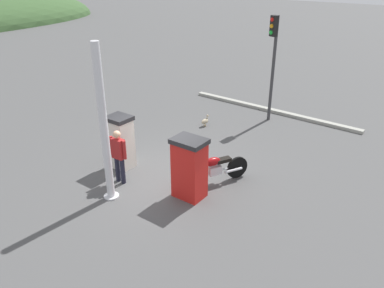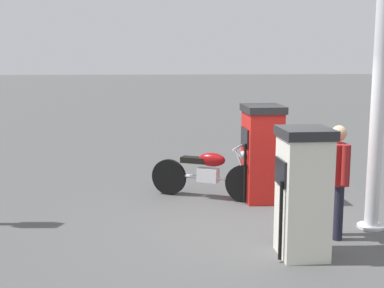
{
  "view_description": "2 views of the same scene",
  "coord_description": "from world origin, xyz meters",
  "px_view_note": "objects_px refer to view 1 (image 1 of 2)",
  "views": [
    {
      "loc": [
        -6.83,
        -6.55,
        5.51
      ],
      "look_at": [
        0.76,
        -0.53,
        0.89
      ],
      "focal_mm": 35.03,
      "sensor_mm": 36.0,
      "label": 1
    },
    {
      "loc": [
        1.48,
        7.54,
        2.5
      ],
      "look_at": [
        0.99,
        0.08,
        1.24
      ],
      "focal_mm": 49.47,
      "sensor_mm": 36.0,
      "label": 2
    }
  ],
  "objects_px": {
    "motorcycle_near_pump": "(215,169)",
    "roadside_traffic_light": "(273,51)",
    "wandering_duck": "(205,121)",
    "canopy_support_pole": "(104,129)",
    "fuel_pump_far": "(121,142)",
    "attendant_person": "(119,154)",
    "fuel_pump_near": "(189,168)"
  },
  "relations": [
    {
      "from": "wandering_duck",
      "to": "roadside_traffic_light",
      "type": "distance_m",
      "value": 3.56
    },
    {
      "from": "motorcycle_near_pump",
      "to": "wandering_duck",
      "type": "distance_m",
      "value": 4.17
    },
    {
      "from": "roadside_traffic_light",
      "to": "canopy_support_pole",
      "type": "height_order",
      "value": "canopy_support_pole"
    },
    {
      "from": "fuel_pump_far",
      "to": "wandering_duck",
      "type": "relative_size",
      "value": 3.84
    },
    {
      "from": "fuel_pump_near",
      "to": "roadside_traffic_light",
      "type": "height_order",
      "value": "roadside_traffic_light"
    },
    {
      "from": "fuel_pump_far",
      "to": "attendant_person",
      "type": "height_order",
      "value": "fuel_pump_far"
    },
    {
      "from": "fuel_pump_near",
      "to": "wandering_duck",
      "type": "relative_size",
      "value": 3.91
    },
    {
      "from": "wandering_duck",
      "to": "canopy_support_pole",
      "type": "height_order",
      "value": "canopy_support_pole"
    },
    {
      "from": "fuel_pump_near",
      "to": "wandering_duck",
      "type": "bearing_deg",
      "value": 31.78
    },
    {
      "from": "wandering_duck",
      "to": "canopy_support_pole",
      "type": "xyz_separation_m",
      "value": [
        -5.42,
        -0.95,
        1.74
      ]
    },
    {
      "from": "fuel_pump_far",
      "to": "attendant_person",
      "type": "bearing_deg",
      "value": -135.49
    },
    {
      "from": "attendant_person",
      "to": "canopy_support_pole",
      "type": "bearing_deg",
      "value": -151.04
    },
    {
      "from": "fuel_pump_far",
      "to": "roadside_traffic_light",
      "type": "bearing_deg",
      "value": -14.68
    },
    {
      "from": "attendant_person",
      "to": "roadside_traffic_light",
      "type": "distance_m",
      "value": 7.08
    },
    {
      "from": "fuel_pump_near",
      "to": "motorcycle_near_pump",
      "type": "relative_size",
      "value": 0.88
    },
    {
      "from": "fuel_pump_far",
      "to": "roadside_traffic_light",
      "type": "xyz_separation_m",
      "value": [
        6.13,
        -1.61,
        1.86
      ]
    },
    {
      "from": "attendant_person",
      "to": "roadside_traffic_light",
      "type": "height_order",
      "value": "roadside_traffic_light"
    },
    {
      "from": "fuel_pump_far",
      "to": "roadside_traffic_light",
      "type": "height_order",
      "value": "roadside_traffic_light"
    },
    {
      "from": "fuel_pump_near",
      "to": "wandering_duck",
      "type": "height_order",
      "value": "fuel_pump_near"
    },
    {
      "from": "canopy_support_pole",
      "to": "wandering_duck",
      "type": "bearing_deg",
      "value": 9.95
    },
    {
      "from": "motorcycle_near_pump",
      "to": "roadside_traffic_light",
      "type": "distance_m",
      "value": 5.77
    },
    {
      "from": "wandering_duck",
      "to": "roadside_traffic_light",
      "type": "bearing_deg",
      "value": -37.3
    },
    {
      "from": "attendant_person",
      "to": "roadside_traffic_light",
      "type": "bearing_deg",
      "value": -8.14
    },
    {
      "from": "fuel_pump_near",
      "to": "fuel_pump_far",
      "type": "relative_size",
      "value": 1.02
    },
    {
      "from": "attendant_person",
      "to": "fuel_pump_far",
      "type": "bearing_deg",
      "value": 44.51
    },
    {
      "from": "fuel_pump_far",
      "to": "wandering_duck",
      "type": "height_order",
      "value": "fuel_pump_far"
    },
    {
      "from": "wandering_duck",
      "to": "motorcycle_near_pump",
      "type": "bearing_deg",
      "value": -139.56
    },
    {
      "from": "attendant_person",
      "to": "wandering_duck",
      "type": "distance_m",
      "value": 4.83
    },
    {
      "from": "fuel_pump_near",
      "to": "canopy_support_pole",
      "type": "height_order",
      "value": "canopy_support_pole"
    },
    {
      "from": "fuel_pump_near",
      "to": "wandering_duck",
      "type": "distance_m",
      "value": 4.86
    },
    {
      "from": "attendant_person",
      "to": "wandering_duck",
      "type": "xyz_separation_m",
      "value": [
        4.74,
        0.58,
        -0.69
      ]
    },
    {
      "from": "wandering_duck",
      "to": "roadside_traffic_light",
      "type": "xyz_separation_m",
      "value": [
        2.03,
        -1.55,
        2.48
      ]
    }
  ]
}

